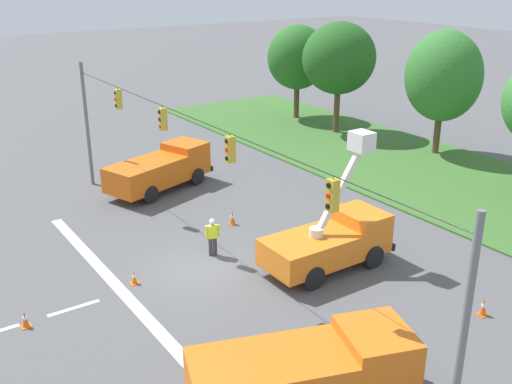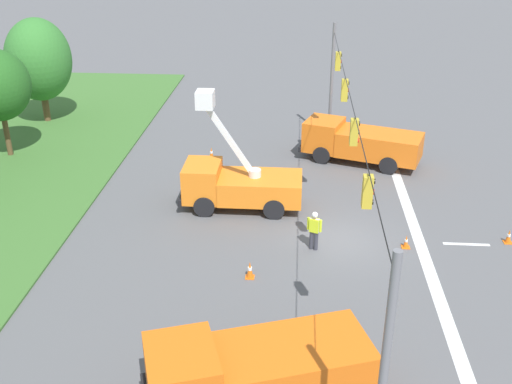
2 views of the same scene
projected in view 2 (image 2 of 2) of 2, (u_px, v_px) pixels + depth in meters
name	position (u px, v px, depth m)	size (l,w,h in m)	color
ground_plane	(340.00, 240.00, 26.35)	(200.00, 200.00, 0.00)	#565659
lane_markings	(454.00, 244.00, 26.02)	(17.60, 15.25, 0.01)	silver
signal_gantry	(346.00, 142.00, 24.41)	(26.20, 0.33, 7.20)	slate
tree_east_end	(39.00, 60.00, 39.24)	(4.74, 4.17, 6.95)	brown
utility_truck_bucket_lift	(237.00, 183.00, 28.73)	(2.50, 5.80, 5.79)	orange
utility_truck_support_near	(254.00, 370.00, 17.09)	(4.35, 6.98, 2.34)	orange
utility_truck_support_far	(359.00, 142.00, 34.01)	(4.40, 7.09, 2.23)	orange
road_worker	(314.00, 228.00, 25.21)	(0.36, 0.62, 1.77)	#383842
traffic_cone_foreground_left	(211.00, 153.00, 34.81)	(0.36, 0.36, 0.70)	orange
traffic_cone_foreground_right	(509.00, 236.00, 25.99)	(0.36, 0.36, 0.64)	orange
traffic_cone_mid_left	(250.00, 270.00, 23.50)	(0.36, 0.36, 0.72)	orange
traffic_cone_near_bucket	(406.00, 242.00, 25.64)	(0.36, 0.36, 0.58)	orange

